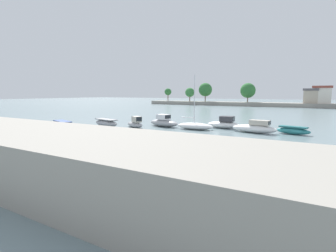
{
  "coord_description": "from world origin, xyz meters",
  "views": [
    {
      "loc": [
        19.25,
        -19.14,
        4.83
      ],
      "look_at": [
        0.87,
        11.27,
        0.46
      ],
      "focal_mm": 28.83,
      "sensor_mm": 36.0,
      "label": 1
    }
  ],
  "objects": [
    {
      "name": "mooring_buoy_3",
      "position": [
        17.47,
        2.98,
        0.19
      ],
      "size": [
        0.39,
        0.39,
        0.39
      ],
      "primitive_type": "sphere",
      "color": "yellow",
      "rests_on": "ground"
    },
    {
      "name": "moored_boat_2",
      "position": [
        -4.1,
        10.61,
        0.57
      ],
      "size": [
        4.06,
        2.84,
        1.6
      ],
      "rotation": [
        0.0,
        0.0,
        -0.45
      ],
      "color": "#9E9EA3",
      "rests_on": "ground"
    },
    {
      "name": "moored_boat_7",
      "position": [
        15.63,
        15.24,
        0.45
      ],
      "size": [
        4.0,
        1.9,
        0.94
      ],
      "rotation": [
        0.0,
        0.0,
        -0.21
      ],
      "color": "teal",
      "rests_on": "ground"
    },
    {
      "name": "moored_boat_1",
      "position": [
        -8.38,
        9.31,
        0.52
      ],
      "size": [
        5.28,
        2.69,
        1.09
      ],
      "rotation": [
        0.0,
        0.0,
        -0.24
      ],
      "color": "#9E9EA3",
      "rests_on": "ground"
    },
    {
      "name": "moored_boat_5",
      "position": [
        6.83,
        16.3,
        0.63
      ],
      "size": [
        4.65,
        2.09,
        1.67
      ],
      "rotation": [
        0.0,
        0.0,
        0.06
      ],
      "color": "white",
      "rests_on": "ground"
    },
    {
      "name": "moored_boat_4",
      "position": [
        3.99,
        13.07,
        0.48
      ],
      "size": [
        5.1,
        2.19,
        7.2
      ],
      "rotation": [
        0.0,
        0.0,
        0.06
      ],
      "color": "white",
      "rests_on": "ground"
    },
    {
      "name": "moored_boat_3",
      "position": [
        -1.3,
        13.69,
        0.63
      ],
      "size": [
        5.59,
        3.08,
        1.74
      ],
      "rotation": [
        0.0,
        0.0,
        -0.24
      ],
      "color": "#9E9EA3",
      "rests_on": "ground"
    },
    {
      "name": "distant_shoreline",
      "position": [
        1.29,
        81.98,
        2.72
      ],
      "size": [
        96.19,
        7.39,
        8.83
      ],
      "color": "gray",
      "rests_on": "ground"
    },
    {
      "name": "mooring_buoy_0",
      "position": [
        8.53,
        23.71,
        0.16
      ],
      "size": [
        0.32,
        0.32,
        0.32
      ],
      "primitive_type": "sphere",
      "color": "orange",
      "rests_on": "ground"
    },
    {
      "name": "ground_plane",
      "position": [
        0.0,
        0.0,
        0.0
      ],
      "size": [
        400.0,
        400.0,
        0.0
      ],
      "primitive_type": "plane",
      "color": "slate"
    },
    {
      "name": "moored_boat_0",
      "position": [
        -13.32,
        5.69,
        0.42
      ],
      "size": [
        5.25,
        3.13,
        0.89
      ],
      "rotation": [
        0.0,
        0.0,
        -0.33
      ],
      "color": "#3856A8",
      "rests_on": "ground"
    },
    {
      "name": "moored_boat_6",
      "position": [
        11.48,
        14.2,
        0.6
      ],
      "size": [
        5.67,
        2.38,
        1.57
      ],
      "rotation": [
        0.0,
        0.0,
        -0.11
      ],
      "color": "white",
      "rests_on": "ground"
    }
  ]
}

